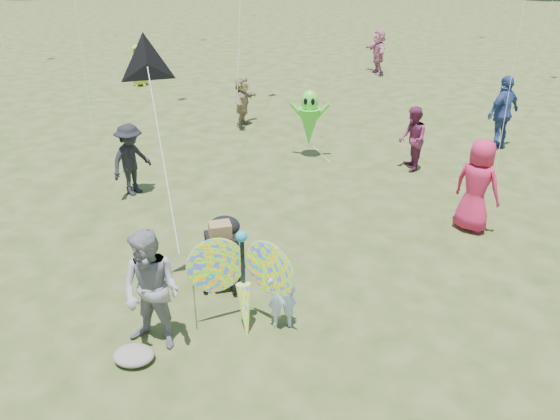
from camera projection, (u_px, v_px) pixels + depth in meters
The scene contains 15 objects.
ground at pixel (281, 322), 8.08m from camera, with size 160.00×160.00×0.00m, color #51592B.
child_girl at pixel (282, 293), 7.74m from camera, with size 0.42×0.28×1.16m, color #B4CAFF.
adult_man at pixel (151, 291), 7.25m from camera, with size 0.86×0.67×1.77m, color gray.
grey_bag at pixel (134, 355), 7.30m from camera, with size 0.56×0.46×0.18m, color slate.
crowd_a at pixel (477, 186), 10.28m from camera, with size 0.89×0.58×1.82m, color #B91D43.
crowd_b at pixel (131, 160), 11.79m from camera, with size 1.03×0.59×1.60m, color black.
crowd_c at pixel (503, 113), 14.30m from camera, with size 1.15×0.48×1.97m, color #304586.
crowd_d at pixel (243, 101), 16.22m from camera, with size 1.37×0.44×1.48m, color #97825D.
crowd_e at pixel (412, 139), 13.05m from camera, with size 0.76×0.59×1.56m, color #6D2446.
crowd_g at pixel (138, 65), 20.66m from camera, with size 0.74×0.48×1.52m, color gold.
crowd_j at pixel (378, 52), 22.50m from camera, with size 1.64×0.52×1.77m, color #C36F8D.
jogging_stroller at pixel (223, 247), 8.83m from camera, with size 0.75×1.14×1.09m.
butterfly_kite at pixel (243, 281), 7.64m from camera, with size 1.74×0.75×1.76m.
delta_kite_rig at pixel (147, 66), 7.24m from camera, with size 1.08×1.55×2.57m.
alien_kite at pixel (309, 120), 13.76m from camera, with size 1.12×0.69×1.74m.
Camera 1 is at (0.80, -6.43, 5.10)m, focal length 35.00 mm.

